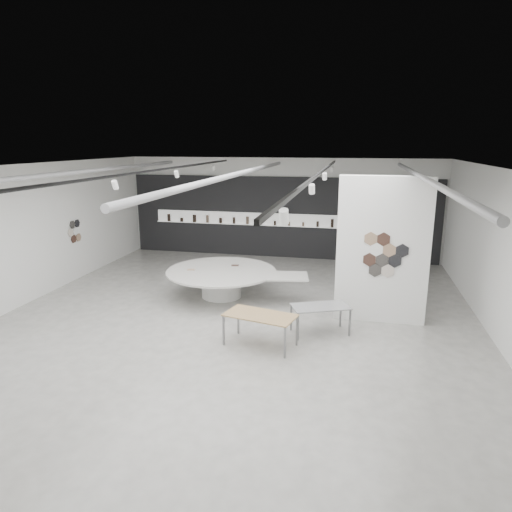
% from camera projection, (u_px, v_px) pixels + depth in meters
% --- Properties ---
extents(room, '(12.02, 14.02, 3.82)m').
position_uv_depth(room, '(229.00, 241.00, 10.83)').
color(room, '#A5A39C').
rests_on(room, ground).
extents(back_wall_display, '(11.80, 0.27, 3.10)m').
position_uv_depth(back_wall_display, '(278.00, 218.00, 17.53)').
color(back_wall_display, black).
rests_on(back_wall_display, ground).
extents(partition_column, '(2.20, 0.38, 3.60)m').
position_uv_depth(partition_column, '(382.00, 250.00, 11.10)').
color(partition_column, white).
rests_on(partition_column, ground).
extents(display_island, '(4.38, 3.63, 0.81)m').
position_uv_depth(display_island, '(224.00, 279.00, 13.12)').
color(display_island, white).
rests_on(display_island, ground).
extents(sample_table_wood, '(1.67, 1.10, 0.72)m').
position_uv_depth(sample_table_wood, '(260.00, 317.00, 9.92)').
color(sample_table_wood, '#A78556').
rests_on(sample_table_wood, ground).
extents(sample_table_stone, '(1.47, 1.12, 0.68)m').
position_uv_depth(sample_table_stone, '(320.00, 308.00, 10.57)').
color(sample_table_stone, gray).
rests_on(sample_table_stone, ground).
extents(kitchen_counter, '(1.75, 0.76, 1.36)m').
position_uv_depth(kitchen_counter, '(373.00, 251.00, 16.66)').
color(kitchen_counter, white).
rests_on(kitchen_counter, ground).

